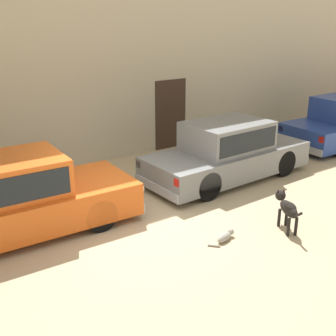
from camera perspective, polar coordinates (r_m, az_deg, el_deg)
name	(u,v)px	position (r m, az deg, el deg)	size (l,w,h in m)	color
ground_plane	(135,222)	(8.78, -4.37, -7.08)	(80.00, 80.00, 0.00)	tan
parked_sedan_nearest	(10,198)	(8.49, -20.15, -3.69)	(4.69, 1.82, 1.51)	#D15619
parked_sedan_second	(227,151)	(10.86, 7.80, 2.23)	(4.57, 1.87, 1.47)	slate
apartment_block	(183,10)	(16.84, 2.01, 20.08)	(17.28, 5.88, 8.12)	#BCB299
stray_dog_spotted	(287,207)	(8.58, 15.46, -5.00)	(0.49, 0.99, 0.71)	black
stray_cat	(225,237)	(8.12, 7.53, -8.95)	(0.65, 0.26, 0.17)	gray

